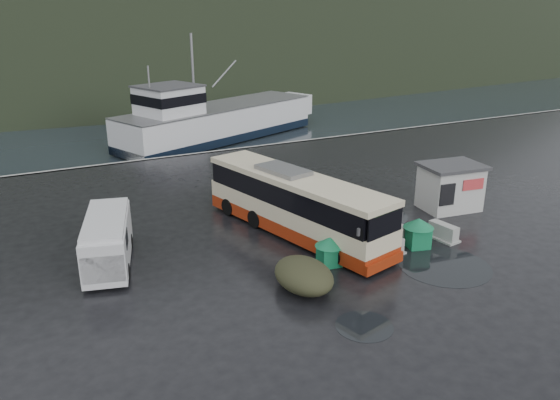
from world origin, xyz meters
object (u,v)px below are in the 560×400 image
fishing_trawler (219,125)px  coach_bus (295,233)px  jersey_barrier_b (392,239)px  jersey_barrier_c (443,239)px  waste_bin_right (417,247)px  white_van (110,264)px  waste_bin_left (329,265)px  jersey_barrier_a (388,250)px  ticket_kiosk (448,208)px  dome_tent (303,288)px

fishing_trawler → coach_bus: bearing=-124.4°
jersey_barrier_b → coach_bus: bearing=144.2°
coach_bus → jersey_barrier_c: size_ratio=7.18×
waste_bin_right → jersey_barrier_b: 1.40m
white_van → waste_bin_left: size_ratio=4.12×
jersey_barrier_a → waste_bin_left: bearing=-179.6°
waste_bin_left → jersey_barrier_a: size_ratio=0.85×
white_van → coach_bus: bearing=10.5°
waste_bin_left → waste_bin_right: waste_bin_right is taller
coach_bus → fishing_trawler: fishing_trawler is taller
jersey_barrier_a → fishing_trawler: fishing_trawler is taller
ticket_kiosk → dome_tent: bearing=-152.5°
jersey_barrier_b → fishing_trawler: fishing_trawler is taller
white_van → waste_bin_right: (13.82, -4.80, 0.00)m
white_van → waste_bin_left: (8.93, -4.56, 0.00)m
waste_bin_left → coach_bus: bearing=84.9°
jersey_barrier_a → coach_bus: bearing=127.5°
coach_bus → waste_bin_right: bearing=-56.7°
waste_bin_left → fishing_trawler: fishing_trawler is taller
white_van → jersey_barrier_b: white_van is taller
waste_bin_left → ticket_kiosk: (10.02, 3.15, 0.00)m
ticket_kiosk → fishing_trawler: fishing_trawler is taller
waste_bin_right → coach_bus: bearing=137.3°
waste_bin_left → jersey_barrier_c: size_ratio=0.82×
jersey_barrier_a → jersey_barrier_b: bearing=46.2°
waste_bin_left → ticket_kiosk: size_ratio=0.40×
ticket_kiosk → fishing_trawler: size_ratio=0.13×
waste_bin_left → ticket_kiosk: 10.51m
jersey_barrier_a → jersey_barrier_c: (3.29, -0.14, 0.00)m
jersey_barrier_a → ticket_kiosk: bearing=25.2°
dome_tent → jersey_barrier_a: bearing=14.7°
waste_bin_right → jersey_barrier_c: (1.77, 0.12, 0.00)m
dome_tent → ticket_kiosk: size_ratio=0.92×
dome_tent → fishing_trawler: bearing=75.4°
white_van → fishing_trawler: size_ratio=0.22×
dome_tent → jersey_barrier_a: dome_tent is taller
white_van → waste_bin_left: white_van is taller
dome_tent → ticket_kiosk: 12.98m
ticket_kiosk → jersey_barrier_c: ticket_kiosk is taller
waste_bin_left → waste_bin_right: (4.89, -0.23, 0.00)m
coach_bus → ticket_kiosk: 9.70m
coach_bus → jersey_barrier_a: coach_bus is taller
waste_bin_right → dome_tent: waste_bin_right is taller
fishing_trawler → waste_bin_right: bearing=-114.7°
waste_bin_left → jersey_barrier_c: waste_bin_left is taller
waste_bin_right → jersey_barrier_a: waste_bin_right is taller
dome_tent → jersey_barrier_b: size_ratio=1.82×
waste_bin_right → ticket_kiosk: ticket_kiosk is taller
jersey_barrier_a → jersey_barrier_b: jersey_barrier_b is taller
white_van → fishing_trawler: (15.34, 26.81, 0.00)m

